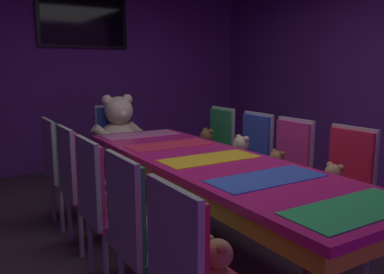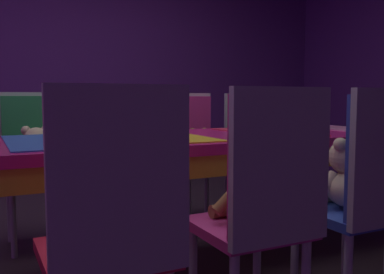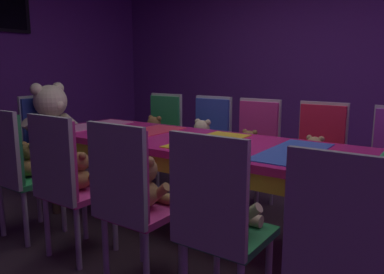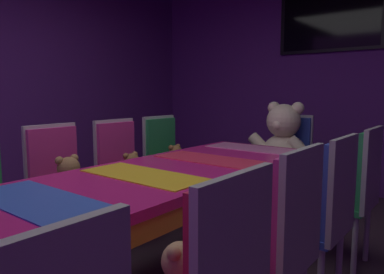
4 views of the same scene
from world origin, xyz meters
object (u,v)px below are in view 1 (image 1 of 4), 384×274
at_px(chair_right_1, 345,177).
at_px(chair_left_2, 101,196).
at_px(teddy_left_2, 122,193).
at_px(king_teddy_bear, 120,128).
at_px(chair_left_0, 190,274).
at_px(throne_chair, 115,137).
at_px(chair_right_4, 217,142).
at_px(teddy_left_4, 75,162).
at_px(teddy_right_4, 206,144).
at_px(chair_right_3, 252,152).
at_px(teddy_right_3, 240,154).
at_px(teddy_left_3, 95,176).
at_px(teddy_left_0, 219,271).
at_px(chair_left_3, 77,176).
at_px(banquet_table, 210,170).
at_px(chair_left_4, 59,162).
at_px(teddy_left_1, 161,221).
at_px(wall_tv, 83,21).
at_px(teddy_right_2, 276,167).
at_px(teddy_right_1, 333,183).
at_px(chair_right_2, 288,163).

bearing_deg(chair_right_1, chair_left_2, -17.02).
bearing_deg(teddy_left_2, king_teddy_bear, 69.04).
bearing_deg(chair_left_2, chair_right_1, -17.02).
height_order(chair_left_0, throne_chair, same).
height_order(chair_right_4, throne_chair, same).
height_order(teddy_left_4, teddy_right_4, teddy_right_4).
distance_m(chair_right_3, throne_chair, 1.74).
relative_size(teddy_left_4, teddy_right_3, 0.84).
relative_size(teddy_left_3, teddy_right_3, 0.84).
bearing_deg(teddy_left_0, chair_left_3, 93.95).
distance_m(chair_left_0, teddy_right_4, 2.84).
xyz_separation_m(chair_left_0, teddy_left_2, (0.16, 1.15, -0.00)).
distance_m(banquet_table, king_teddy_bear, 1.88).
height_order(chair_left_2, teddy_left_3, chair_left_2).
bearing_deg(teddy_left_0, teddy_right_3, 49.40).
relative_size(teddy_left_3, chair_left_4, 0.29).
bearing_deg(chair_right_1, teddy_left_1, 1.24).
xyz_separation_m(chair_right_4, throne_chair, (-0.88, 0.88, 0.00)).
bearing_deg(king_teddy_bear, wall_tv, 180.00).
distance_m(chair_right_4, teddy_right_4, 0.15).
distance_m(teddy_left_2, teddy_right_4, 1.88).
bearing_deg(chair_left_3, teddy_left_1, -82.88).
height_order(chair_right_3, king_teddy_bear, king_teddy_bear).
bearing_deg(chair_left_4, teddy_right_4, 1.26).
bearing_deg(chair_left_2, teddy_right_2, 1.52).
bearing_deg(teddy_left_4, throne_chair, 51.60).
distance_m(king_teddy_bear, wall_tv, 1.80).
distance_m(teddy_left_3, throne_chair, 1.64).
bearing_deg(chair_right_3, wall_tv, -71.14).
bearing_deg(teddy_right_3, teddy_left_0, 49.40).
distance_m(teddy_right_1, wall_tv, 4.01).
distance_m(chair_left_3, wall_tv, 3.05).
height_order(chair_right_2, wall_tv, wall_tv).
height_order(chair_left_2, teddy_right_1, chair_left_2).
bearing_deg(wall_tv, teddy_right_1, -78.55).
distance_m(teddy_left_0, teddy_right_4, 2.76).
bearing_deg(chair_left_3, wall_tv, 71.25).
relative_size(chair_right_3, king_teddy_bear, 1.41).
bearing_deg(teddy_left_4, king_teddy_bear, 45.77).
distance_m(chair_right_4, wall_tv, 2.58).
bearing_deg(teddy_right_3, chair_right_3, 180.00).
bearing_deg(chair_right_2, wall_tv, -74.46).
bearing_deg(chair_left_0, teddy_right_3, 46.77).
bearing_deg(teddy_left_0, chair_left_4, 93.19).
distance_m(teddy_left_2, teddy_right_1, 1.56).
bearing_deg(teddy_left_0, teddy_right_4, 57.61).
xyz_separation_m(chair_left_4, teddy_right_4, (1.61, 0.04, -0.01)).
height_order(teddy_left_1, teddy_left_3, teddy_left_1).
relative_size(chair_left_2, chair_right_4, 1.00).
height_order(chair_left_0, teddy_left_3, chair_left_0).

